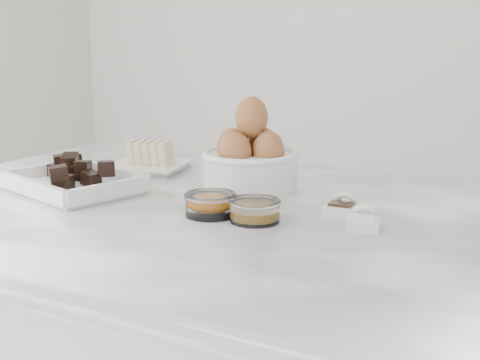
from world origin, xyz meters
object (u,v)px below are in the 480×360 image
butter_plate (147,159)px  salt_spoon (363,221)px  sugar_ramekin (224,166)px  honey_bowl (255,210)px  egg_bowl (250,160)px  zest_bowl (211,203)px  vanilla_spoon (342,208)px  chocolate_dish (74,178)px

butter_plate → salt_spoon: 0.56m
butter_plate → sugar_ramekin: (0.19, -0.01, 0.01)m
honey_bowl → salt_spoon: size_ratio=1.22×
egg_bowl → salt_spoon: (0.26, -0.14, -0.04)m
butter_plate → zest_bowl: butter_plate is taller
zest_bowl → egg_bowl: bearing=98.1°
egg_bowl → vanilla_spoon: 0.23m
sugar_ramekin → zest_bowl: bearing=-64.8°
honey_bowl → salt_spoon: 0.16m
zest_bowl → butter_plate: bearing=141.4°
chocolate_dish → sugar_ramekin: chocolate_dish is taller
egg_bowl → zest_bowl: (0.03, -0.18, -0.04)m
chocolate_dish → sugar_ramekin: (0.19, 0.21, 0.00)m
honey_bowl → vanilla_spoon: bearing=42.8°
salt_spoon → egg_bowl: bearing=152.1°
egg_bowl → butter_plate: bearing=168.8°
vanilla_spoon → honey_bowl: bearing=-137.2°
egg_bowl → honey_bowl: size_ratio=2.20×
butter_plate → vanilla_spoon: 0.50m
sugar_ramekin → salt_spoon: 0.39m
egg_bowl → salt_spoon: bearing=-27.9°
egg_bowl → honey_bowl: (0.10, -0.18, -0.04)m
butter_plate → salt_spoon: (0.53, -0.19, -0.01)m
chocolate_dish → vanilla_spoon: bearing=9.6°
butter_plate → salt_spoon: butter_plate is taller
honey_bowl → vanilla_spoon: size_ratio=1.33×
zest_bowl → chocolate_dish: bearing=176.3°
honey_bowl → zest_bowl: size_ratio=0.96×
honey_bowl → butter_plate: bearing=148.0°
butter_plate → honey_bowl: size_ratio=2.19×
honey_bowl → egg_bowl: bearing=119.8°
sugar_ramekin → egg_bowl: egg_bowl is taller
egg_bowl → salt_spoon: size_ratio=2.68×
butter_plate → sugar_ramekin: butter_plate is taller
chocolate_dish → salt_spoon: chocolate_dish is taller
egg_bowl → vanilla_spoon: size_ratio=2.92×
zest_bowl → salt_spoon: size_ratio=1.27×
butter_plate → vanilla_spoon: size_ratio=2.91×
butter_plate → honey_bowl: 0.44m
sugar_ramekin → butter_plate: bearing=177.7°
salt_spoon → vanilla_spoon: bearing=133.0°
butter_plate → zest_bowl: size_ratio=2.10×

